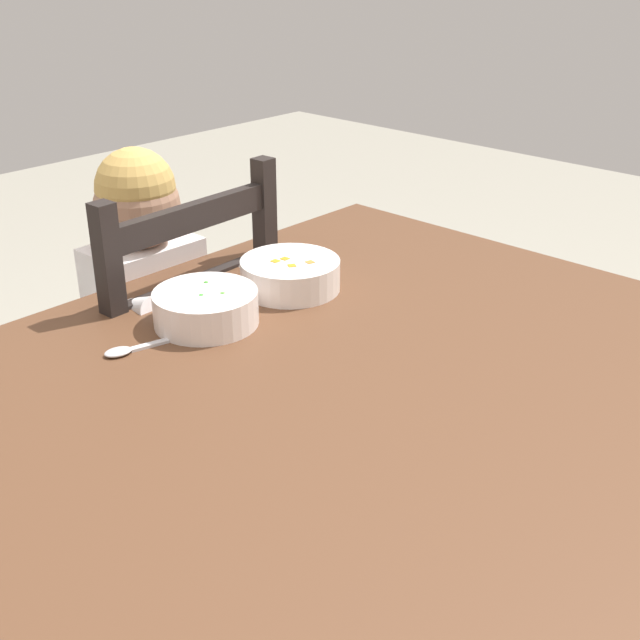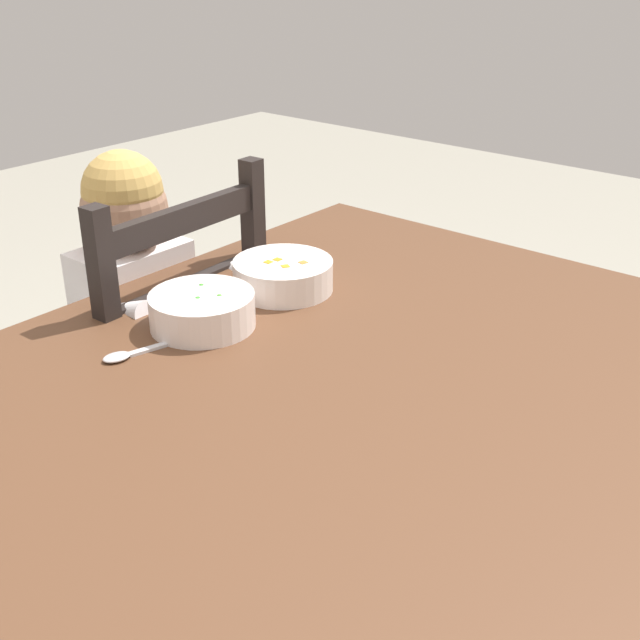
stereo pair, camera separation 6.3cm
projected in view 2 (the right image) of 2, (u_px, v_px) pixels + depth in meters
dining_table at (348, 425)px, 1.26m from camera, size 1.31×1.08×0.73m
dining_chair at (151, 388)px, 1.74m from camera, size 0.44×0.44×0.93m
child_figure at (144, 312)px, 1.65m from camera, size 0.32×0.31×0.96m
bowl_of_peas at (202, 309)px, 1.36m from camera, size 0.18×0.18×0.06m
bowl_of_carrots at (283, 274)px, 1.50m from camera, size 0.18×0.18×0.06m
spoon at (129, 354)px, 1.27m from camera, size 0.14×0.05×0.01m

